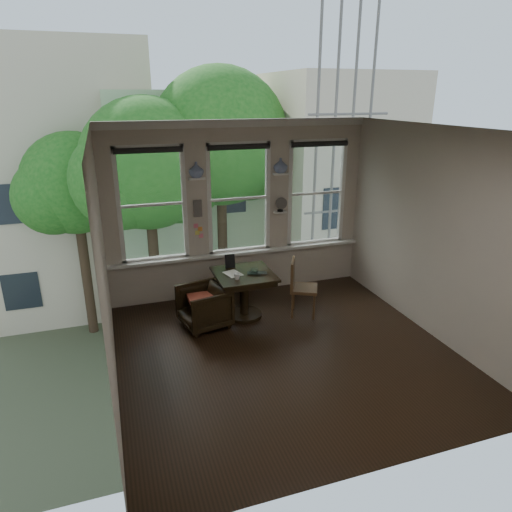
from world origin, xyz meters
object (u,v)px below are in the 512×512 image
object	(u,v)px
table	(244,295)
armchair_left	(204,307)
laptop	(257,274)
mug	(237,276)
side_chair_right	(304,288)

from	to	relation	value
table	armchair_left	xyz separation A→B (m)	(-0.67, -0.10, -0.05)
table	laptop	xyz separation A→B (m)	(0.17, -0.15, 0.39)
armchair_left	laptop	bearing A→B (deg)	75.42
table	laptop	size ratio (longest dim) A/B	2.93
table	mug	world-z (taller)	mug
table	mug	bearing A→B (deg)	-129.76
laptop	mug	xyz separation A→B (m)	(-0.34, -0.06, 0.04)
mug	laptop	bearing A→B (deg)	10.04
armchair_left	side_chair_right	world-z (taller)	side_chair_right
laptop	mug	size ratio (longest dim) A/B	3.01
side_chair_right	laptop	bearing A→B (deg)	111.05
armchair_left	mug	xyz separation A→B (m)	(0.50, -0.10, 0.48)
armchair_left	side_chair_right	bearing A→B (deg)	74.21
armchair_left	side_chair_right	distance (m)	1.62
side_chair_right	mug	world-z (taller)	side_chair_right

